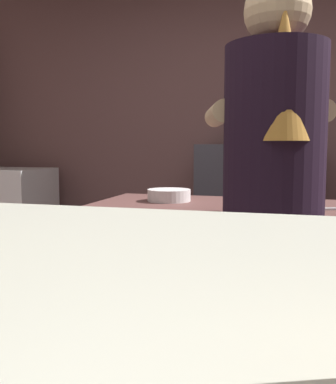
% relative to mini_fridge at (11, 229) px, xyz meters
% --- Properties ---
extents(wall_back, '(5.20, 0.10, 2.70)m').
position_rel_mini_fridge_xyz_m(wall_back, '(2.05, 0.45, 0.85)').
color(wall_back, brown).
rests_on(wall_back, ground).
extents(prep_counter, '(2.10, 0.60, 0.92)m').
position_rel_mini_fridge_xyz_m(prep_counter, '(2.40, -1.11, -0.04)').
color(prep_counter, '#533330').
rests_on(prep_counter, ground).
extents(back_shelf, '(0.87, 0.36, 1.20)m').
position_rel_mini_fridge_xyz_m(back_shelf, '(2.00, 0.17, 0.10)').
color(back_shelf, '#3C3C44').
rests_on(back_shelf, ground).
extents(mini_fridge, '(0.60, 0.58, 1.00)m').
position_rel_mini_fridge_xyz_m(mini_fridge, '(0.00, 0.00, 0.00)').
color(mini_fridge, silver).
rests_on(mini_fridge, ground).
extents(bartender, '(0.49, 0.55, 1.73)m').
position_rel_mini_fridge_xyz_m(bartender, '(2.18, -1.56, 0.50)').
color(bartender, '#2A243E').
rests_on(bartender, ground).
extents(mixing_bowl, '(0.21, 0.21, 0.06)m').
position_rel_mini_fridge_xyz_m(mixing_bowl, '(1.67, -1.08, 0.45)').
color(mixing_bowl, silver).
rests_on(mixing_bowl, prep_counter).
extents(bottle_hot_sauce, '(0.05, 0.05, 0.22)m').
position_rel_mini_fridge_xyz_m(bottle_hot_sauce, '(1.95, 0.23, 0.78)').
color(bottle_hot_sauce, black).
rests_on(bottle_hot_sauce, back_shelf).
extents(bottle_soy, '(0.08, 0.08, 0.19)m').
position_rel_mini_fridge_xyz_m(bottle_soy, '(2.19, 0.11, 0.77)').
color(bottle_soy, '#538432').
rests_on(bottle_soy, back_shelf).
extents(bottle_olive_oil, '(0.07, 0.07, 0.18)m').
position_rel_mini_fridge_xyz_m(bottle_olive_oil, '(2.04, 0.16, 0.77)').
color(bottle_olive_oil, '#C9D184').
rests_on(bottle_olive_oil, back_shelf).
extents(bottle_vinegar, '(0.05, 0.05, 0.25)m').
position_rel_mini_fridge_xyz_m(bottle_vinegar, '(1.86, 0.15, 0.79)').
color(bottle_vinegar, red).
rests_on(bottle_vinegar, back_shelf).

